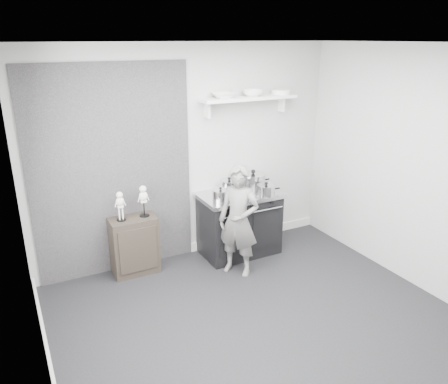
% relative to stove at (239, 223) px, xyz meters
% --- Properties ---
extents(ground, '(4.00, 4.00, 0.00)m').
position_rel_stove_xyz_m(ground, '(-0.57, -1.48, -0.42)').
color(ground, black).
rests_on(ground, ground).
extents(room_shell, '(4.02, 3.62, 2.71)m').
position_rel_stove_xyz_m(room_shell, '(-0.66, -1.33, 1.22)').
color(room_shell, '#ADADAB').
rests_on(room_shell, ground).
extents(wall_shelf, '(1.30, 0.26, 0.24)m').
position_rel_stove_xyz_m(wall_shelf, '(0.23, 0.20, 1.59)').
color(wall_shelf, white).
rests_on(wall_shelf, room_shell).
extents(stove, '(1.05, 0.65, 0.84)m').
position_rel_stove_xyz_m(stove, '(0.00, 0.00, 0.00)').
color(stove, black).
rests_on(stove, ground).
extents(side_cabinet, '(0.55, 0.32, 0.72)m').
position_rel_stove_xyz_m(side_cabinet, '(-1.39, 0.13, -0.07)').
color(side_cabinet, black).
rests_on(side_cabinet, ground).
extents(child, '(0.57, 0.59, 1.37)m').
position_rel_stove_xyz_m(child, '(-0.27, -0.46, 0.26)').
color(child, slate).
rests_on(child, ground).
extents(pot_front_left, '(0.29, 0.20, 0.17)m').
position_rel_stove_xyz_m(pot_front_left, '(-0.33, -0.11, 0.49)').
color(pot_front_left, silver).
rests_on(pot_front_left, stove).
extents(pot_back_left, '(0.33, 0.25, 0.20)m').
position_rel_stove_xyz_m(pot_back_left, '(-0.08, 0.15, 0.49)').
color(pot_back_left, silver).
rests_on(pot_back_left, stove).
extents(pot_back_right, '(0.42, 0.33, 0.26)m').
position_rel_stove_xyz_m(pot_back_right, '(0.25, 0.09, 0.52)').
color(pot_back_right, silver).
rests_on(pot_back_right, stove).
extents(pot_front_right, '(0.32, 0.24, 0.18)m').
position_rel_stove_xyz_m(pot_front_right, '(0.27, -0.20, 0.49)').
color(pot_front_right, silver).
rests_on(pot_front_right, stove).
extents(pot_front_center, '(0.27, 0.19, 0.16)m').
position_rel_stove_xyz_m(pot_front_center, '(-0.09, -0.16, 0.48)').
color(pot_front_center, silver).
rests_on(pot_front_center, stove).
extents(skeleton_full, '(0.11, 0.07, 0.41)m').
position_rel_stove_xyz_m(skeleton_full, '(-1.52, 0.13, 0.50)').
color(skeleton_full, white).
rests_on(skeleton_full, side_cabinet).
extents(skeleton_torso, '(0.12, 0.08, 0.44)m').
position_rel_stove_xyz_m(skeleton_torso, '(-1.24, 0.13, 0.51)').
color(skeleton_torso, white).
rests_on(skeleton_torso, side_cabinet).
extents(bowl_large, '(0.27, 0.27, 0.07)m').
position_rel_stove_xyz_m(bowl_large, '(-0.13, 0.19, 1.65)').
color(bowl_large, white).
rests_on(bowl_large, wall_shelf).
extents(bowl_small, '(0.26, 0.26, 0.08)m').
position_rel_stove_xyz_m(bowl_small, '(0.28, 0.19, 1.66)').
color(bowl_small, white).
rests_on(bowl_small, wall_shelf).
extents(plate_stack, '(0.24, 0.24, 0.06)m').
position_rel_stove_xyz_m(plate_stack, '(0.71, 0.19, 1.65)').
color(plate_stack, white).
rests_on(plate_stack, wall_shelf).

